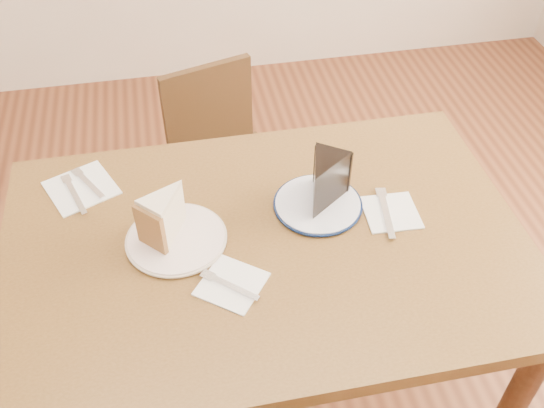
{
  "coord_description": "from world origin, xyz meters",
  "views": [
    {
      "loc": [
        -0.17,
        -0.93,
        1.77
      ],
      "look_at": [
        0.03,
        0.06,
        0.8
      ],
      "focal_mm": 40.0,
      "sensor_mm": 36.0,
      "label": 1
    }
  ],
  "objects_px": {
    "chair_far": "(226,167)",
    "plate_navy": "(318,204)",
    "carrot_cake": "(168,215)",
    "chocolate_cake": "(323,185)",
    "table": "(266,267)",
    "plate_cream": "(176,239)"
  },
  "relations": [
    {
      "from": "plate_cream",
      "to": "chocolate_cake",
      "type": "height_order",
      "value": "chocolate_cake"
    },
    {
      "from": "table",
      "to": "chair_far",
      "type": "bearing_deg",
      "value": 91.41
    },
    {
      "from": "carrot_cake",
      "to": "chocolate_cake",
      "type": "relative_size",
      "value": 0.86
    },
    {
      "from": "plate_cream",
      "to": "chair_far",
      "type": "bearing_deg",
      "value": 73.76
    },
    {
      "from": "plate_navy",
      "to": "carrot_cake",
      "type": "distance_m",
      "value": 0.36
    },
    {
      "from": "plate_navy",
      "to": "chocolate_cake",
      "type": "bearing_deg",
      "value": -5.09
    },
    {
      "from": "plate_cream",
      "to": "plate_navy",
      "type": "height_order",
      "value": "same"
    },
    {
      "from": "chair_far",
      "to": "carrot_cake",
      "type": "relative_size",
      "value": 6.92
    },
    {
      "from": "table",
      "to": "plate_navy",
      "type": "bearing_deg",
      "value": 29.94
    },
    {
      "from": "table",
      "to": "chocolate_cake",
      "type": "bearing_deg",
      "value": 28.15
    },
    {
      "from": "carrot_cake",
      "to": "chair_far",
      "type": "bearing_deg",
      "value": 118.2
    },
    {
      "from": "plate_cream",
      "to": "carrot_cake",
      "type": "bearing_deg",
      "value": 113.19
    },
    {
      "from": "table",
      "to": "plate_cream",
      "type": "height_order",
      "value": "plate_cream"
    },
    {
      "from": "chair_far",
      "to": "plate_cream",
      "type": "distance_m",
      "value": 0.74
    },
    {
      "from": "plate_navy",
      "to": "carrot_cake",
      "type": "relative_size",
      "value": 1.89
    },
    {
      "from": "table",
      "to": "chair_far",
      "type": "height_order",
      "value": "chair_far"
    },
    {
      "from": "table",
      "to": "plate_navy",
      "type": "height_order",
      "value": "plate_navy"
    },
    {
      "from": "plate_navy",
      "to": "chair_far",
      "type": "bearing_deg",
      "value": 105.46
    },
    {
      "from": "chocolate_cake",
      "to": "table",
      "type": "bearing_deg",
      "value": 62.63
    },
    {
      "from": "carrot_cake",
      "to": "chocolate_cake",
      "type": "bearing_deg",
      "value": 49.72
    },
    {
      "from": "chocolate_cake",
      "to": "carrot_cake",
      "type": "bearing_deg",
      "value": 38.37
    },
    {
      "from": "chair_far",
      "to": "plate_navy",
      "type": "height_order",
      "value": "plate_navy"
    }
  ]
}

